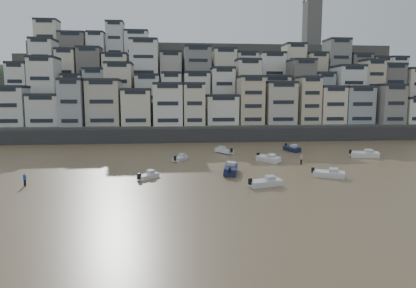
{
  "coord_description": "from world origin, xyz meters",
  "views": [
    {
      "loc": [
        -3.06,
        -31.09,
        11.96
      ],
      "look_at": [
        3.17,
        30.0,
        4.0
      ],
      "focal_mm": 32.0,
      "sensor_mm": 36.0,
      "label": 1
    }
  ],
  "objects": [
    {
      "name": "boat_i",
      "position": [
        23.22,
        46.5,
        0.75
      ],
      "size": [
        2.93,
        5.77,
        1.5
      ],
      "primitive_type": null,
      "rotation": [
        0.0,
        0.0,
        -1.36
      ],
      "color": "#131B3C",
      "rests_on": "ground"
    },
    {
      "name": "hillside",
      "position": [
        14.73,
        104.84,
        13.01
      ],
      "size": [
        141.04,
        66.0,
        50.0
      ],
      "color": "#4C4C47",
      "rests_on": "ground"
    },
    {
      "name": "harbor_wall",
      "position": [
        10.0,
        65.0,
        1.75
      ],
      "size": [
        140.0,
        3.0,
        3.5
      ],
      "primitive_type": "cube",
      "color": "#38383A",
      "rests_on": "ground"
    },
    {
      "name": "boat_e",
      "position": [
        14.66,
        34.13,
        0.72
      ],
      "size": [
        4.37,
        5.33,
        1.44
      ],
      "primitive_type": null,
      "rotation": [
        0.0,
        0.0,
        -0.98
      ],
      "color": "silver",
      "rests_on": "ground"
    },
    {
      "name": "boat_j",
      "position": [
        -6.36,
        22.42,
        0.54
      ],
      "size": [
        3.49,
        3.89,
        1.08
      ],
      "primitive_type": null,
      "rotation": [
        0.0,
        0.0,
        0.89
      ],
      "color": "silver",
      "rests_on": "ground"
    },
    {
      "name": "person_pink",
      "position": [
        19.97,
        31.65,
        0.87
      ],
      "size": [
        0.44,
        0.44,
        1.74
      ],
      "primitive_type": null,
      "color": "tan",
      "rests_on": "ground"
    },
    {
      "name": "boat_a",
      "position": [
        9.46,
        16.07,
        0.67
      ],
      "size": [
        5.18,
        2.96,
        1.34
      ],
      "primitive_type": null,
      "rotation": [
        0.0,
        0.0,
        0.29
      ],
      "color": "silver",
      "rests_on": "ground"
    },
    {
      "name": "boat_h",
      "position": [
        8.14,
        45.11,
        0.72
      ],
      "size": [
        3.99,
        5.49,
        1.44
      ],
      "primitive_type": null,
      "rotation": [
        0.0,
        0.0,
        2.05
      ],
      "color": "silver",
      "rests_on": "ground"
    },
    {
      "name": "ground",
      "position": [
        0.0,
        0.0,
        0.0
      ],
      "size": [
        400.0,
        400.0,
        0.0
      ],
      "primitive_type": "plane",
      "color": "olive",
      "rests_on": "ground"
    },
    {
      "name": "boat_f",
      "position": [
        -1.27,
        36.96,
        0.58
      ],
      "size": [
        3.36,
        4.39,
        1.16
      ],
      "primitive_type": null,
      "rotation": [
        0.0,
        0.0,
        1.04
      ],
      "color": "silver",
      "rests_on": "ground"
    },
    {
      "name": "person_blue",
      "position": [
        -22.63,
        19.81,
        0.87
      ],
      "size": [
        0.44,
        0.44,
        1.74
      ],
      "primitive_type": null,
      "color": "blue",
      "rests_on": "ground"
    },
    {
      "name": "boat_b",
      "position": [
        20.22,
        20.61,
        0.66
      ],
      "size": [
        5.02,
        3.71,
        1.32
      ],
      "primitive_type": null,
      "rotation": [
        0.0,
        0.0,
        -0.5
      ],
      "color": "silver",
      "rests_on": "ground"
    },
    {
      "name": "boat_c",
      "position": [
        6.22,
        24.84,
        0.89
      ],
      "size": [
        3.48,
        6.81,
        1.77
      ],
      "primitive_type": null,
      "rotation": [
        0.0,
        0.0,
        1.35
      ],
      "color": "#161B44",
      "rests_on": "ground"
    },
    {
      "name": "boat_g",
      "position": [
        34.88,
        37.31,
        0.78
      ],
      "size": [
        6.01,
        3.29,
        1.56
      ],
      "primitive_type": null,
      "rotation": [
        0.0,
        0.0,
        -0.26
      ],
      "color": "white",
      "rests_on": "ground"
    }
  ]
}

